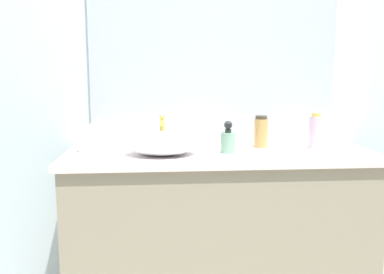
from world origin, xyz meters
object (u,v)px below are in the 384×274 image
object	(u,v)px
sink_basin	(163,143)
tissue_box	(96,137)
lotion_bottle	(316,131)
perfume_bottle	(261,132)
soap_dispenser	(228,140)
candle_jar	(287,146)

from	to	relation	value
sink_basin	tissue_box	bearing A→B (deg)	159.79
sink_basin	tissue_box	distance (m)	0.35
lotion_bottle	tissue_box	size ratio (longest dim) A/B	1.11
perfume_bottle	tissue_box	bearing A→B (deg)	-177.59
sink_basin	lotion_bottle	bearing A→B (deg)	8.11
sink_basin	soap_dispenser	xyz separation A→B (m)	(0.32, 0.02, 0.01)
tissue_box	candle_jar	size ratio (longest dim) A/B	2.66
candle_jar	perfume_bottle	bearing A→B (deg)	136.35
lotion_bottle	candle_jar	world-z (taller)	lotion_bottle
sink_basin	perfume_bottle	distance (m)	0.54
perfume_bottle	tissue_box	world-z (taller)	perfume_bottle
soap_dispenser	lotion_bottle	distance (m)	0.48
soap_dispenser	tissue_box	distance (m)	0.66
lotion_bottle	tissue_box	distance (m)	1.13
tissue_box	perfume_bottle	bearing A→B (deg)	2.41
lotion_bottle	tissue_box	world-z (taller)	lotion_bottle
soap_dispenser	tissue_box	size ratio (longest dim) A/B	0.96
sink_basin	soap_dispenser	bearing A→B (deg)	3.35
sink_basin	soap_dispenser	size ratio (longest dim) A/B	2.19
sink_basin	tissue_box	world-z (taller)	tissue_box
lotion_bottle	perfume_bottle	xyz separation A→B (m)	(-0.28, 0.05, -0.01)
lotion_bottle	candle_jar	distance (m)	0.19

